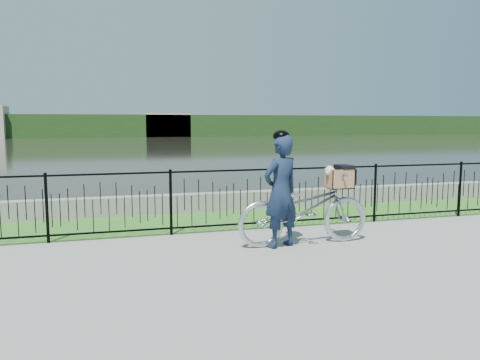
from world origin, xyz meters
name	(u,v)px	position (x,y,z in m)	size (l,w,h in m)	color
ground	(254,255)	(0.00, 0.00, 0.00)	(120.00, 120.00, 0.00)	gray
grass_strip	(215,220)	(0.00, 2.60, 0.00)	(60.00, 2.00, 0.01)	#336E22
water	(133,146)	(0.00, 33.00, 0.00)	(120.00, 120.00, 0.00)	black
quay_wall	(205,202)	(0.00, 3.60, 0.20)	(60.00, 0.30, 0.40)	gray
fence	(227,200)	(0.00, 1.60, 0.58)	(14.00, 0.06, 1.15)	black
far_treeline	(122,126)	(0.00, 60.00, 1.50)	(120.00, 6.00, 3.00)	#203E18
far_building_right	(167,125)	(6.00, 58.50, 1.60)	(6.00, 3.00, 3.20)	#A89A87
bicycle_rig	(304,208)	(0.98, 0.40, 0.59)	(2.20, 0.77, 1.28)	#B3B8C0
cyclist	(281,190)	(0.55, 0.35, 0.90)	(0.75, 0.62, 1.83)	#142137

